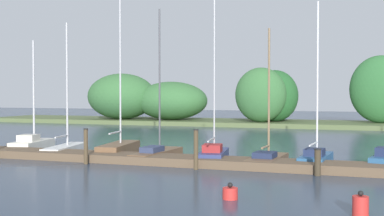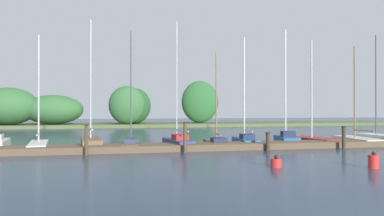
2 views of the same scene
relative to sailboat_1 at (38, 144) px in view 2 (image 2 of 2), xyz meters
The scene contains 18 objects.
dock_pier 10.26m from the sailboat_1, 10.47° to the right, with size 27.29×1.80×0.35m.
far_shore 25.17m from the sailboat_1, 83.61° to the left, with size 68.17×8.38×6.34m.
sailboat_1 is the anchor object (origin of this frame).
sailboat_2 2.86m from the sailboat_1, ahead, with size 1.62×4.11×7.67m.
sailboat_3 5.20m from the sailboat_1, ahead, with size 1.05×4.38×6.95m.
sailboat_4 7.97m from the sailboat_1, ahead, with size 1.57×3.60×7.62m.
sailboat_5 10.39m from the sailboat_1, ahead, with size 1.28×3.71×5.80m.
sailboat_6 12.35m from the sailboat_1, ahead, with size 1.20×3.32×6.90m.
sailboat_7 15.19m from the sailboat_1, ahead, with size 1.53×2.90×7.55m.
sailboat_8 17.29m from the sailboat_1, ahead, with size 2.14×3.87×6.97m.
sailboat_9 20.14m from the sailboat_1, ahead, with size 1.65×4.43×6.60m.
sailboat_10 22.57m from the sailboat_1, ahead, with size 1.60×3.72×7.66m.
mooring_piling_1 4.31m from the sailboat_1, 45.89° to the right, with size 0.21×0.21×1.53m.
mooring_piling_2 8.55m from the sailboat_1, 20.91° to the right, with size 0.21×0.21×1.61m.
mooring_piling_3 13.03m from the sailboat_1, 13.13° to the right, with size 0.27×0.27×1.00m.
mooring_piling_4 17.57m from the sailboat_1, 10.31° to the right, with size 0.25×0.25×1.31m.
channel_buoy_0 13.45m from the sailboat_1, 36.88° to the right, with size 0.44×0.44×0.49m.
channel_buoy_1 16.95m from the sailboat_1, 32.26° to the right, with size 0.39×0.39×0.65m.
Camera 2 is at (-5.12, -4.88, 2.27)m, focal length 31.17 mm.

